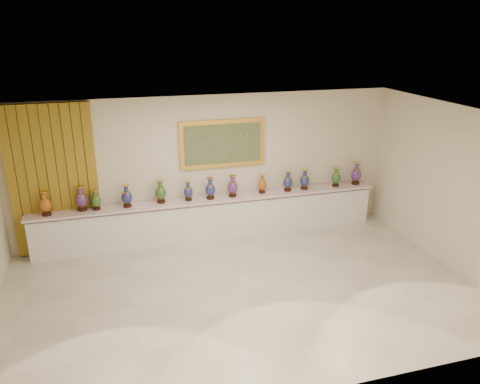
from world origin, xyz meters
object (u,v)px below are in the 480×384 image
object	(u,v)px
counter	(211,218)
vase_0	(45,204)
vase_2	(96,201)
vase_1	(81,200)

from	to	relation	value
counter	vase_0	size ratio (longest dim) A/B	15.17
vase_0	vase_2	size ratio (longest dim) A/B	1.18
counter	vase_0	xyz separation A→B (m)	(-3.21, -0.06, 0.68)
counter	vase_0	bearing A→B (deg)	-178.99
vase_2	vase_1	bearing A→B (deg)	173.49
vase_1	vase_0	bearing A→B (deg)	-174.31
vase_0	vase_2	bearing A→B (deg)	2.11
counter	vase_2	size ratio (longest dim) A/B	17.83
vase_0	vase_1	xyz separation A→B (m)	(0.65, 0.06, 0.01)
vase_0	counter	bearing A→B (deg)	1.01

